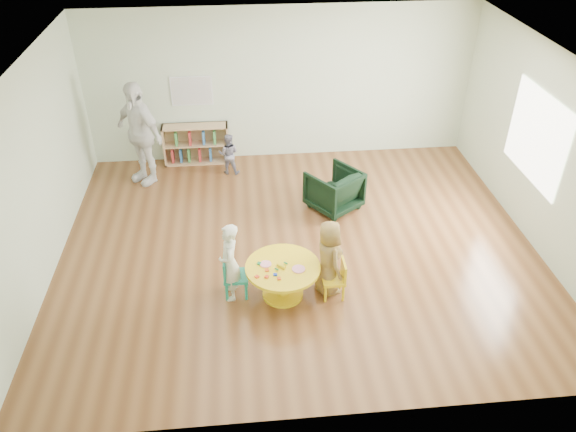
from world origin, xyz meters
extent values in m
plane|color=brown|center=(0.00, 0.00, 0.00)|extent=(7.00, 7.00, 0.00)
cube|color=white|center=(0.00, 0.00, 2.75)|extent=(7.00, 6.00, 0.10)
cube|color=beige|center=(0.00, 3.00, 1.40)|extent=(7.00, 0.10, 2.80)
cube|color=beige|center=(0.00, -3.00, 1.40)|extent=(7.00, 0.10, 2.80)
cube|color=beige|center=(-3.50, 0.00, 1.40)|extent=(0.10, 6.00, 2.80)
cube|color=beige|center=(3.50, 0.00, 1.40)|extent=(0.10, 6.00, 2.80)
cube|color=silver|center=(3.48, 0.30, 1.50)|extent=(0.02, 1.60, 1.30)
cylinder|color=yellow|center=(-0.33, -1.06, 0.22)|extent=(0.17, 0.17, 0.45)
cylinder|color=yellow|center=(-0.33, -1.06, 0.02)|extent=(0.54, 0.54, 0.04)
cylinder|color=yellow|center=(-0.33, -1.06, 0.47)|extent=(0.98, 0.98, 0.04)
cylinder|color=pink|center=(-0.55, -1.00, 0.50)|extent=(0.15, 0.15, 0.02)
cylinder|color=pink|center=(-0.13, -1.14, 0.50)|extent=(0.17, 0.17, 0.02)
cylinder|color=yellow|center=(-0.35, -1.08, 0.51)|extent=(0.12, 0.11, 0.04)
cylinder|color=#136D35|center=(-0.42, -1.13, 0.51)|extent=(0.05, 0.05, 0.02)
cylinder|color=#136D35|center=(-0.29, -1.02, 0.51)|extent=(0.05, 0.05, 0.02)
cube|color=#F03B16|center=(-0.55, -1.26, 0.50)|extent=(0.06, 0.06, 0.02)
cube|color=#E04B12|center=(-0.54, -1.13, 0.50)|extent=(0.05, 0.05, 0.02)
cube|color=#1835B5|center=(-0.44, -1.23, 0.50)|extent=(0.05, 0.05, 0.02)
cube|color=#136D35|center=(-0.63, -0.98, 0.50)|extent=(0.06, 0.07, 0.02)
cube|color=#F03B16|center=(-0.67, -1.24, 0.50)|extent=(0.07, 0.07, 0.02)
cube|color=#E04B12|center=(-0.40, -1.31, 0.50)|extent=(0.05, 0.05, 0.02)
cube|color=#1A9073|center=(-0.94, -0.97, 0.30)|extent=(0.33, 0.33, 0.04)
cube|color=#1A9073|center=(-1.08, -0.96, 0.46)|extent=(0.04, 0.32, 0.28)
cylinder|color=#1A9073|center=(-1.06, -0.83, 0.14)|extent=(0.04, 0.04, 0.28)
cylinder|color=#1A9073|center=(-1.07, -1.09, 0.14)|extent=(0.04, 0.04, 0.28)
cylinder|color=#1A9073|center=(-0.81, -0.84, 0.14)|extent=(0.04, 0.04, 0.28)
cylinder|color=#1A9073|center=(-0.82, -1.10, 0.14)|extent=(0.04, 0.04, 0.28)
cube|color=yellow|center=(0.33, -1.12, 0.28)|extent=(0.30, 0.30, 0.04)
cube|color=yellow|center=(0.46, -1.12, 0.42)|extent=(0.03, 0.30, 0.26)
cylinder|color=yellow|center=(0.45, -1.24, 0.13)|extent=(0.04, 0.04, 0.26)
cylinder|color=yellow|center=(0.45, -1.01, 0.13)|extent=(0.04, 0.04, 0.26)
cylinder|color=yellow|center=(0.21, -1.24, 0.13)|extent=(0.04, 0.04, 0.26)
cylinder|color=yellow|center=(0.21, -1.01, 0.13)|extent=(0.04, 0.04, 0.26)
cube|color=tan|center=(-2.19, 2.83, 0.38)|extent=(0.03, 0.30, 0.75)
cube|color=tan|center=(-1.01, 2.83, 0.38)|extent=(0.03, 0.30, 0.75)
cube|color=tan|center=(-1.60, 2.83, 0.01)|extent=(1.20, 0.30, 0.03)
cube|color=tan|center=(-1.60, 2.83, 0.73)|extent=(1.20, 0.30, 0.03)
cube|color=tan|center=(-1.60, 2.83, 0.38)|extent=(1.14, 0.28, 0.03)
cube|color=tan|center=(-1.60, 2.97, 0.38)|extent=(1.20, 0.02, 0.75)
cube|color=#C73536|center=(-2.05, 2.81, 0.18)|extent=(0.04, 0.18, 0.26)
cube|color=#3472B8|center=(-1.90, 2.81, 0.18)|extent=(0.04, 0.18, 0.26)
cube|color=#4DA852|center=(-1.75, 2.81, 0.18)|extent=(0.04, 0.18, 0.26)
cube|color=#C73536|center=(-1.55, 2.81, 0.18)|extent=(0.04, 0.18, 0.26)
cube|color=#3472B8|center=(-1.35, 2.81, 0.18)|extent=(0.04, 0.18, 0.26)
cube|color=#4DA852|center=(-1.95, 2.81, 0.53)|extent=(0.04, 0.18, 0.26)
cube|color=#C73536|center=(-1.70, 2.81, 0.53)|extent=(0.04, 0.18, 0.26)
cube|color=#3472B8|center=(-1.45, 2.81, 0.53)|extent=(0.04, 0.18, 0.26)
cube|color=#4DA852|center=(-1.25, 2.81, 0.53)|extent=(0.04, 0.18, 0.26)
cube|color=white|center=(-1.60, 2.98, 1.35)|extent=(0.74, 0.01, 0.54)
cube|color=#E04E2F|center=(-1.60, 2.98, 1.35)|extent=(0.70, 0.00, 0.50)
imported|color=black|center=(0.69, 1.01, 0.34)|extent=(1.03, 1.04, 0.68)
imported|color=white|center=(-1.01, -1.00, 0.56)|extent=(0.27, 0.41, 1.12)
imported|color=gold|center=(0.27, -1.01, 0.55)|extent=(0.48, 0.61, 1.09)
imported|color=#1B193F|center=(-1.00, 2.36, 0.38)|extent=(0.41, 0.34, 0.76)
imported|color=white|center=(-2.50, 2.25, 0.91)|extent=(1.09, 1.05, 1.83)
camera|label=1|loc=(-0.81, -6.69, 5.05)|focal=35.00mm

